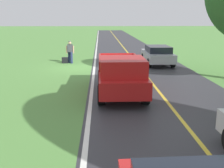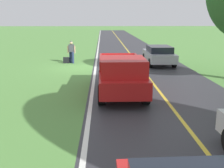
# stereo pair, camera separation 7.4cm
# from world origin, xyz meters

# --- Properties ---
(ground_plane) EXTENTS (200.00, 200.00, 0.00)m
(ground_plane) POSITION_xyz_m (0.00, 0.00, 0.00)
(ground_plane) COLOR #568E42
(road_surface) EXTENTS (6.82, 120.00, 0.00)m
(road_surface) POSITION_xyz_m (-4.14, 0.00, 0.00)
(road_surface) COLOR #333338
(road_surface) RESTS_ON ground
(lane_edge_line) EXTENTS (0.16, 117.60, 0.00)m
(lane_edge_line) POSITION_xyz_m (-0.91, 0.00, 0.01)
(lane_edge_line) COLOR silver
(lane_edge_line) RESTS_ON ground
(lane_centre_line) EXTENTS (0.14, 117.60, 0.00)m
(lane_centre_line) POSITION_xyz_m (-4.14, 0.00, 0.01)
(lane_centre_line) COLOR gold
(lane_centre_line) RESTS_ON ground
(hitchhiker_walking) EXTENTS (0.62, 0.52, 1.75)m
(hitchhiker_walking) POSITION_xyz_m (0.99, -2.00, 0.98)
(hitchhiker_walking) COLOR navy
(hitchhiker_walking) RESTS_ON ground
(suitcase_carried) EXTENTS (0.47, 0.22, 0.47)m
(suitcase_carried) POSITION_xyz_m (1.41, -1.94, 0.23)
(suitcase_carried) COLOR black
(suitcase_carried) RESTS_ON ground
(pickup_truck_passing) EXTENTS (2.11, 5.40, 1.82)m
(pickup_truck_passing) POSITION_xyz_m (-2.27, 7.26, 0.97)
(pickup_truck_passing) COLOR #B21919
(pickup_truck_passing) RESTS_ON ground
(sedan_near_oncoming) EXTENTS (1.94, 4.40, 1.41)m
(sedan_near_oncoming) POSITION_xyz_m (-5.67, -1.10, 0.75)
(sedan_near_oncoming) COLOR #B2B7C1
(sedan_near_oncoming) RESTS_ON ground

